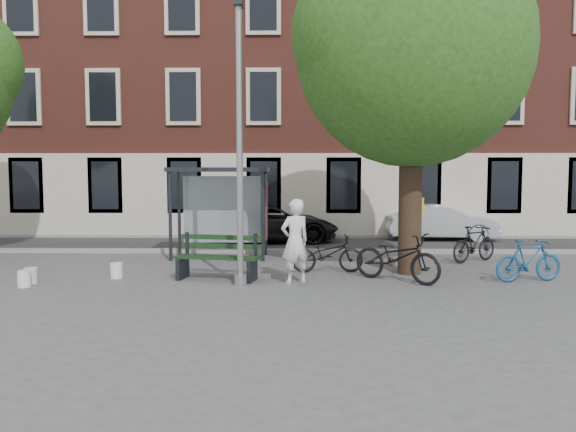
# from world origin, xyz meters

# --- Properties ---
(ground) EXTENTS (90.00, 90.00, 0.00)m
(ground) POSITION_xyz_m (0.00, 0.00, 0.00)
(ground) COLOR #4C4C4F
(ground) RESTS_ON ground
(road) EXTENTS (40.00, 4.00, 0.01)m
(road) POSITION_xyz_m (0.00, 7.00, 0.01)
(road) COLOR #28282B
(road) RESTS_ON ground
(curb_near) EXTENTS (40.00, 0.25, 0.12)m
(curb_near) POSITION_xyz_m (0.00, 5.00, 0.06)
(curb_near) COLOR gray
(curb_near) RESTS_ON ground
(curb_far) EXTENTS (40.00, 0.25, 0.12)m
(curb_far) POSITION_xyz_m (0.00, 9.00, 0.06)
(curb_far) COLOR gray
(curb_far) RESTS_ON ground
(building_row) EXTENTS (30.00, 8.00, 14.00)m
(building_row) POSITION_xyz_m (0.00, 13.00, 7.00)
(building_row) COLOR brown
(building_row) RESTS_ON ground
(lamppost) EXTENTS (0.28, 0.35, 6.11)m
(lamppost) POSITION_xyz_m (0.00, 0.00, 2.78)
(lamppost) COLOR #9EA0A3
(lamppost) RESTS_ON ground
(tree_right) EXTENTS (5.76, 5.60, 8.20)m
(tree_right) POSITION_xyz_m (4.01, 1.38, 5.62)
(tree_right) COLOR black
(tree_right) RESTS_ON ground
(bus_shelter) EXTENTS (2.85, 1.45, 2.62)m
(bus_shelter) POSITION_xyz_m (-0.61, 4.11, 1.92)
(bus_shelter) COLOR #1E2328
(bus_shelter) RESTS_ON ground
(painter) EXTENTS (0.82, 0.73, 1.90)m
(painter) POSITION_xyz_m (1.20, 0.23, 0.95)
(painter) COLOR white
(painter) RESTS_ON ground
(bench) EXTENTS (2.05, 1.01, 1.01)m
(bench) POSITION_xyz_m (-0.59, 0.66, 0.47)
(bench) COLOR #1E2328
(bench) RESTS_ON ground
(bike_a) EXTENTS (1.81, 0.72, 0.93)m
(bike_a) POSITION_xyz_m (2.00, 1.64, 0.47)
(bike_a) COLOR black
(bike_a) RESTS_ON ground
(bike_b) EXTENTS (1.69, 0.77, 0.98)m
(bike_b) POSITION_xyz_m (6.50, 0.50, 0.49)
(bike_b) COLOR #174E82
(bike_b) RESTS_ON ground
(bike_c) EXTENTS (2.14, 1.93, 1.13)m
(bike_c) POSITION_xyz_m (3.52, 0.47, 0.56)
(bike_c) COLOR black
(bike_c) RESTS_ON ground
(bike_d) EXTENTS (1.67, 1.31, 1.01)m
(bike_d) POSITION_xyz_m (6.15, 3.31, 0.51)
(bike_d) COLOR black
(bike_d) RESTS_ON ground
(car_dark) EXTENTS (5.02, 2.79, 1.33)m
(car_dark) POSITION_xyz_m (0.33, 7.73, 0.66)
(car_dark) COLOR black
(car_dark) RESTS_ON ground
(car_silver) EXTENTS (4.02, 1.49, 1.31)m
(car_silver) POSITION_xyz_m (6.57, 8.40, 0.66)
(car_silver) COLOR #B5B7BE
(car_silver) RESTS_ON ground
(bucket_a) EXTENTS (0.36, 0.36, 0.36)m
(bucket_a) POSITION_xyz_m (-4.70, 0.11, 0.18)
(bucket_a) COLOR silver
(bucket_a) RESTS_ON ground
(bucket_b) EXTENTS (0.28, 0.28, 0.36)m
(bucket_b) POSITION_xyz_m (-4.67, -0.26, 0.18)
(bucket_b) COLOR white
(bucket_b) RESTS_ON ground
(bucket_c) EXTENTS (0.34, 0.34, 0.36)m
(bucket_c) POSITION_xyz_m (-3.00, 0.80, 0.18)
(bucket_c) COLOR white
(bucket_c) RESTS_ON ground
(notice_sign) EXTENTS (0.31, 0.14, 1.87)m
(notice_sign) POSITION_xyz_m (4.18, 1.52, 1.34)
(notice_sign) COLOR #9EA0A3
(notice_sign) RESTS_ON ground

